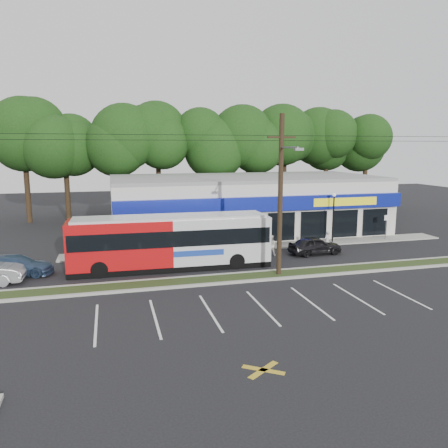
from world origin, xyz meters
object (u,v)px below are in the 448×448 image
(car_blue, at_px, (17,265))
(pedestrian_b, at_px, (271,245))
(utility_pole, at_px, (278,190))
(sign_post, at_px, (386,223))
(lamp_post, at_px, (333,212))
(metrobus, at_px, (171,241))
(car_dark, at_px, (315,245))
(pedestrian_a, at_px, (327,241))

(car_blue, height_order, pedestrian_b, pedestrian_b)
(utility_pole, xyz_separation_m, car_blue, (-15.83, 4.35, -4.77))
(sign_post, bearing_deg, utility_pole, -149.85)
(utility_pole, xyz_separation_m, lamp_post, (8.17, 7.87, -2.74))
(utility_pole, distance_m, sign_post, 15.71)
(sign_post, distance_m, metrobus, 19.73)
(car_dark, relative_size, pedestrian_b, 2.60)
(metrobus, relative_size, car_dark, 3.30)
(car_dark, relative_size, pedestrian_a, 2.41)
(sign_post, xyz_separation_m, pedestrian_b, (-11.63, -2.57, -0.78))
(lamp_post, xyz_separation_m, car_blue, (-24.00, -3.53, -2.02))
(sign_post, xyz_separation_m, car_blue, (-29.00, -3.30, -0.91))
(lamp_post, relative_size, car_blue, 0.95)
(car_dark, bearing_deg, metrobus, 91.70)
(pedestrian_a, bearing_deg, sign_post, 169.51)
(pedestrian_a, relative_size, pedestrian_b, 1.08)
(pedestrian_b, bearing_deg, pedestrian_a, -165.11)
(utility_pole, height_order, sign_post, utility_pole)
(car_blue, bearing_deg, pedestrian_a, -78.20)
(lamp_post, distance_m, metrobus, 14.96)
(pedestrian_b, bearing_deg, car_dark, -173.58)
(metrobus, bearing_deg, sign_post, 13.28)
(metrobus, distance_m, pedestrian_b, 7.90)
(metrobus, xyz_separation_m, pedestrian_b, (7.68, 1.50, -1.11))
(utility_pole, distance_m, pedestrian_a, 9.21)
(lamp_post, height_order, car_blue, lamp_post)
(lamp_post, distance_m, sign_post, 5.13)
(car_dark, height_order, pedestrian_b, pedestrian_b)
(car_dark, height_order, pedestrian_a, pedestrian_a)
(pedestrian_a, distance_m, pedestrian_b, 4.63)
(lamp_post, bearing_deg, sign_post, -2.58)
(metrobus, bearing_deg, lamp_post, 18.09)
(sign_post, relative_size, car_blue, 0.50)
(car_blue, bearing_deg, lamp_post, -71.73)
(sign_post, bearing_deg, lamp_post, 177.42)
(sign_post, relative_size, car_dark, 0.55)
(metrobus, distance_m, car_dark, 11.15)
(metrobus, distance_m, car_blue, 9.80)
(pedestrian_a, bearing_deg, metrobus, -23.73)
(lamp_post, bearing_deg, metrobus, -163.27)
(metrobus, height_order, car_blue, metrobus)
(sign_post, distance_m, car_blue, 29.20)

